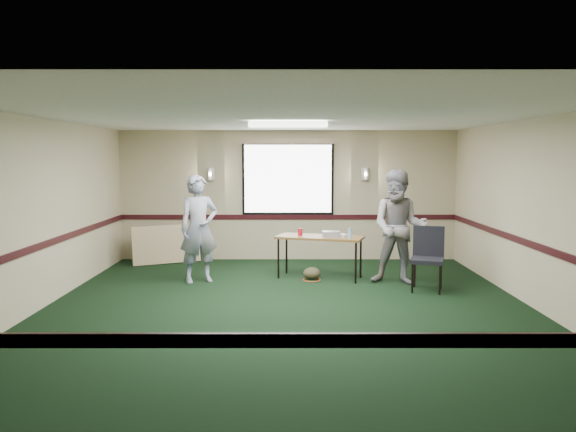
{
  "coord_description": "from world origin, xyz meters",
  "views": [
    {
      "loc": [
        -0.01,
        -7.68,
        2.13
      ],
      "look_at": [
        0.0,
        1.3,
        1.2
      ],
      "focal_mm": 35.0,
      "sensor_mm": 36.0,
      "label": 1
    }
  ],
  "objects_px": {
    "person_left": "(199,229)",
    "conference_chair": "(428,253)",
    "person_right": "(399,227)",
    "folding_table": "(320,239)",
    "projector": "(331,234)"
  },
  "relations": [
    {
      "from": "person_right",
      "to": "conference_chair",
      "type": "bearing_deg",
      "value": -29.53
    },
    {
      "from": "projector",
      "to": "conference_chair",
      "type": "distance_m",
      "value": 1.71
    },
    {
      "from": "folding_table",
      "to": "projector",
      "type": "distance_m",
      "value": 0.24
    },
    {
      "from": "folding_table",
      "to": "person_right",
      "type": "relative_size",
      "value": 0.83
    },
    {
      "from": "projector",
      "to": "conference_chair",
      "type": "relative_size",
      "value": 0.3
    },
    {
      "from": "projector",
      "to": "person_right",
      "type": "relative_size",
      "value": 0.16
    },
    {
      "from": "conference_chair",
      "to": "folding_table",
      "type": "bearing_deg",
      "value": 170.35
    },
    {
      "from": "person_left",
      "to": "conference_chair",
      "type": "bearing_deg",
      "value": -34.79
    },
    {
      "from": "person_right",
      "to": "folding_table",
      "type": "bearing_deg",
      "value": 177.6
    },
    {
      "from": "person_left",
      "to": "person_right",
      "type": "bearing_deg",
      "value": -28.91
    },
    {
      "from": "folding_table",
      "to": "projector",
      "type": "bearing_deg",
      "value": -5.57
    },
    {
      "from": "folding_table",
      "to": "person_right",
      "type": "distance_m",
      "value": 1.41
    },
    {
      "from": "conference_chair",
      "to": "person_left",
      "type": "distance_m",
      "value": 3.85
    },
    {
      "from": "projector",
      "to": "conference_chair",
      "type": "height_order",
      "value": "conference_chair"
    },
    {
      "from": "projector",
      "to": "person_left",
      "type": "bearing_deg",
      "value": -176.84
    }
  ]
}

